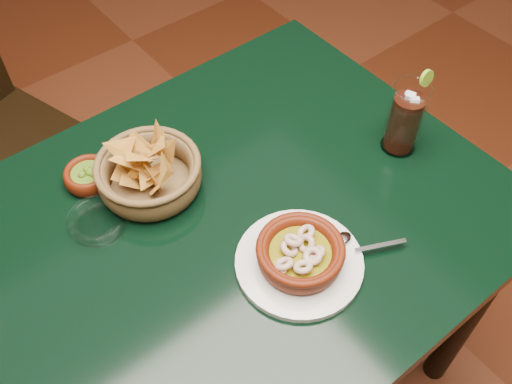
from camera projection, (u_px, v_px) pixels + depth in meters
dining_table at (192, 273)px, 1.09m from camera, size 1.20×0.80×0.75m
shrimp_plate at (300, 256)px, 0.97m from camera, size 0.29×0.22×0.07m
chip_basket at (149, 173)px, 1.07m from camera, size 0.23×0.23×0.15m
guacamole_ramekin at (88, 176)px, 1.09m from camera, size 0.11×0.11×0.04m
cola_drink at (405, 119)px, 1.11m from camera, size 0.15×0.15×0.18m
glass_ashtray at (97, 221)px, 1.03m from camera, size 0.12×0.12×0.03m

